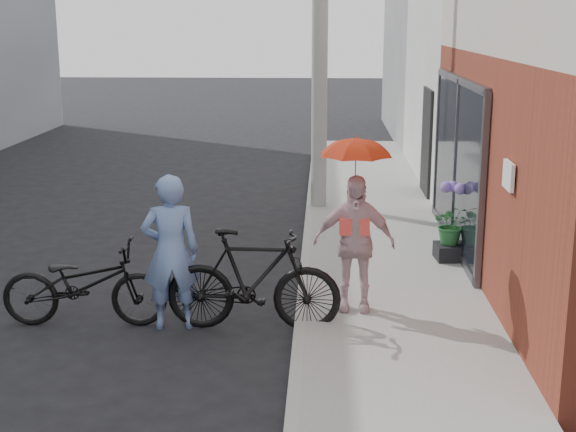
# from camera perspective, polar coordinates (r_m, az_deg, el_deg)

# --- Properties ---
(ground) EXTENTS (80.00, 80.00, 0.00)m
(ground) POSITION_cam_1_polar(r_m,az_deg,el_deg) (9.05, -5.23, -8.58)
(ground) COLOR black
(ground) RESTS_ON ground
(sidewalk) EXTENTS (2.20, 24.00, 0.12)m
(sidewalk) POSITION_cam_1_polar(r_m,az_deg,el_deg) (10.86, 7.29, -4.41)
(sidewalk) COLOR gray
(sidewalk) RESTS_ON ground
(curb) EXTENTS (0.12, 24.00, 0.12)m
(curb) POSITION_cam_1_polar(r_m,az_deg,el_deg) (10.83, 1.14, -4.35)
(curb) COLOR #9E9E99
(curb) RESTS_ON ground
(east_building_far) EXTENTS (8.00, 8.00, 7.00)m
(east_building_far) POSITION_cam_1_polar(r_m,az_deg,el_deg) (25.01, 16.98, 13.42)
(east_building_far) COLOR slate
(east_building_far) RESTS_ON ground
(utility_pole) EXTENTS (0.28, 0.28, 7.00)m
(utility_pole) POSITION_cam_1_polar(r_m,az_deg,el_deg) (14.28, 2.30, 14.08)
(utility_pole) COLOR #9E9E99
(utility_pole) RESTS_ON ground
(officer) EXTENTS (0.72, 0.54, 1.79)m
(officer) POSITION_cam_1_polar(r_m,az_deg,el_deg) (9.10, -8.34, -2.56)
(officer) COLOR #6B87BF
(officer) RESTS_ON ground
(bike_left) EXTENTS (1.91, 0.73, 0.99)m
(bike_left) POSITION_cam_1_polar(r_m,az_deg,el_deg) (9.47, -14.28, -4.72)
(bike_left) COLOR black
(bike_left) RESTS_ON ground
(bike_right) EXTENTS (1.98, 0.60, 1.18)m
(bike_right) POSITION_cam_1_polar(r_m,az_deg,el_deg) (9.02, -2.47, -4.58)
(bike_right) COLOR black
(bike_right) RESTS_ON ground
(kimono_woman) EXTENTS (0.96, 0.45, 1.60)m
(kimono_woman) POSITION_cam_1_polar(r_m,az_deg,el_deg) (9.30, 4.71, -1.92)
(kimono_woman) COLOR beige
(kimono_woman) RESTS_ON sidewalk
(parasol) EXTENTS (0.80, 0.80, 0.70)m
(parasol) POSITION_cam_1_polar(r_m,az_deg,el_deg) (9.05, 4.86, 5.12)
(parasol) COLOR #E4421A
(parasol) RESTS_ON kimono_woman
(planter) EXTENTS (0.46, 0.46, 0.22)m
(planter) POSITION_cam_1_polar(r_m,az_deg,el_deg) (11.60, 11.48, -2.50)
(planter) COLOR black
(planter) RESTS_ON sidewalk
(potted_plant) EXTENTS (0.52, 0.45, 0.58)m
(potted_plant) POSITION_cam_1_polar(r_m,az_deg,el_deg) (11.49, 11.57, -0.58)
(potted_plant) COLOR #276330
(potted_plant) RESTS_ON planter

